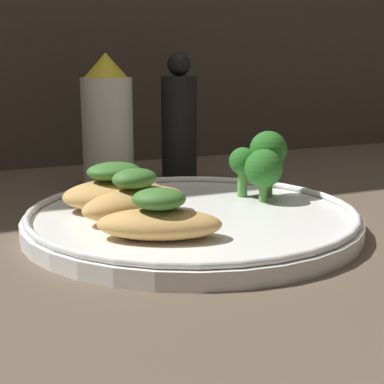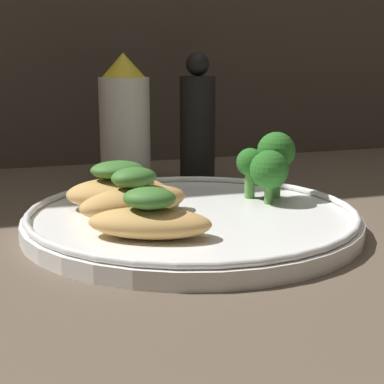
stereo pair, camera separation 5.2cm
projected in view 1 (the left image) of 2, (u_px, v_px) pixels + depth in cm
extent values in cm
cube|color=brown|center=(192.00, 234.00, 52.67)|extent=(180.00, 180.00, 1.00)
cylinder|color=white|center=(192.00, 221.00, 52.41)|extent=(29.77, 29.77, 1.40)
torus|color=white|center=(192.00, 211.00, 52.19)|extent=(29.17, 29.17, 0.60)
ellipsoid|color=tan|center=(159.00, 224.00, 44.77)|extent=(10.60, 8.18, 2.30)
ellipsoid|color=#3D752D|center=(159.00, 199.00, 44.34)|extent=(5.09, 4.71, 1.65)
ellipsoid|color=tan|center=(135.00, 203.00, 50.70)|extent=(11.28, 7.50, 2.61)
ellipsoid|color=#3D752D|center=(135.00, 179.00, 50.22)|extent=(4.93, 4.39, 1.72)
ellipsoid|color=tan|center=(115.00, 194.00, 53.88)|extent=(9.68, 6.20, 2.69)
ellipsoid|color=#3D752D|center=(114.00, 171.00, 53.41)|extent=(5.07, 4.10, 1.62)
cylinder|color=#569942|center=(267.00, 180.00, 58.60)|extent=(1.05, 1.05, 3.43)
sphere|color=#286B23|center=(268.00, 150.00, 57.94)|extent=(3.72, 3.72, 3.72)
cylinder|color=#569942|center=(242.00, 184.00, 58.64)|extent=(1.01, 1.01, 2.64)
sphere|color=#286B23|center=(243.00, 161.00, 58.14)|extent=(2.75, 2.75, 2.75)
cylinder|color=#569942|center=(263.00, 192.00, 56.50)|extent=(0.79, 0.79, 2.01)
sphere|color=#286B23|center=(264.00, 168.00, 55.99)|extent=(3.69, 3.69, 3.69)
cylinder|color=white|center=(108.00, 133.00, 69.04)|extent=(5.98, 5.98, 12.81)
cone|color=yellow|center=(106.00, 65.00, 67.33)|extent=(5.09, 5.09, 2.82)
cylinder|color=black|center=(179.00, 129.00, 72.72)|extent=(4.37, 4.37, 12.87)
sphere|color=black|center=(179.00, 64.00, 71.00)|extent=(2.84, 2.84, 2.84)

